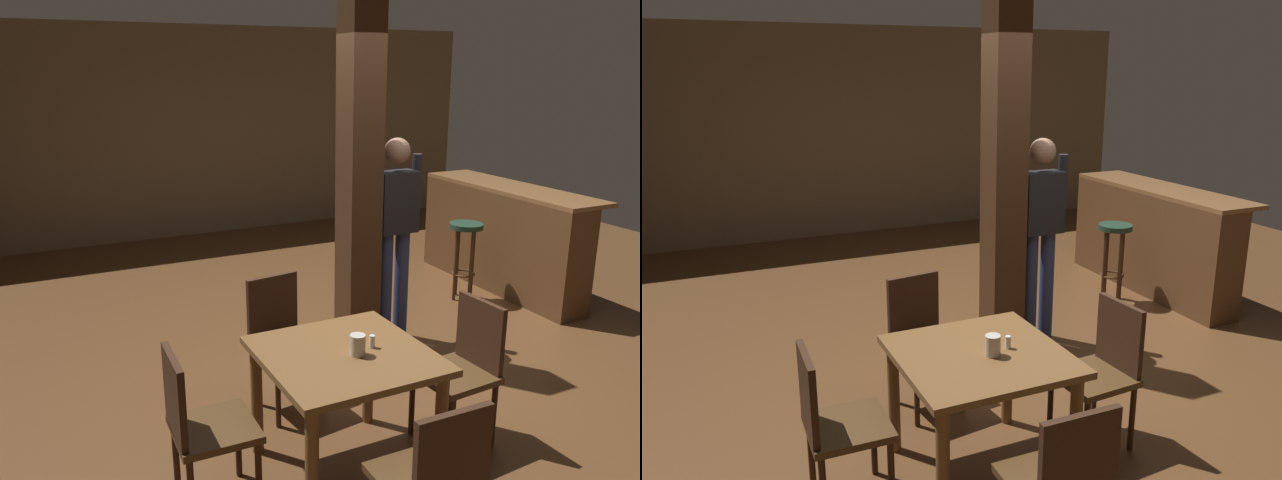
% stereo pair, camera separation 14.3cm
% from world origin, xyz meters
% --- Properties ---
extents(ground_plane, '(10.80, 10.80, 0.00)m').
position_xyz_m(ground_plane, '(0.00, 0.00, 0.00)').
color(ground_plane, brown).
extents(wall_back, '(8.00, 0.10, 2.80)m').
position_xyz_m(wall_back, '(0.00, 4.50, 1.40)').
color(wall_back, '#756047').
rests_on(wall_back, ground_plane).
extents(pillar, '(0.28, 0.28, 2.80)m').
position_xyz_m(pillar, '(-0.02, 0.31, 1.40)').
color(pillar, '#422816').
rests_on(pillar, ground_plane).
extents(dining_table, '(0.91, 0.91, 0.74)m').
position_xyz_m(dining_table, '(-0.92, -1.14, 0.61)').
color(dining_table, brown).
rests_on(dining_table, ground_plane).
extents(chair_west, '(0.43, 0.43, 0.89)m').
position_xyz_m(chair_west, '(-1.74, -1.10, 0.51)').
color(chair_west, '#4C3319').
rests_on(chair_west, ground_plane).
extents(chair_east, '(0.45, 0.45, 0.89)m').
position_xyz_m(chair_east, '(-0.10, -1.17, 0.51)').
color(chair_east, '#4C3319').
rests_on(chair_east, ground_plane).
extents(chair_north, '(0.47, 0.47, 0.89)m').
position_xyz_m(chair_north, '(-0.95, -0.29, 0.51)').
color(chair_north, '#4C3319').
rests_on(chair_north, ground_plane).
extents(napkin_cup, '(0.09, 0.09, 0.12)m').
position_xyz_m(napkin_cup, '(-0.87, -1.19, 0.80)').
color(napkin_cup, beige).
rests_on(napkin_cup, dining_table).
extents(salt_shaker, '(0.03, 0.03, 0.07)m').
position_xyz_m(salt_shaker, '(-0.75, -1.15, 0.78)').
color(salt_shaker, silver).
rests_on(salt_shaker, dining_table).
extents(standing_person, '(0.47, 0.21, 1.72)m').
position_xyz_m(standing_person, '(0.31, 0.29, 1.00)').
color(standing_person, black).
rests_on(standing_person, ground_plane).
extents(bar_counter, '(0.56, 2.12, 1.08)m').
position_xyz_m(bar_counter, '(2.02, 0.91, 0.55)').
color(bar_counter, brown).
rests_on(bar_counter, ground_plane).
extents(bar_stool_near, '(0.33, 0.33, 0.78)m').
position_xyz_m(bar_stool_near, '(1.47, 0.79, 0.58)').
color(bar_stool_near, '#1E3828').
rests_on(bar_stool_near, ground_plane).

